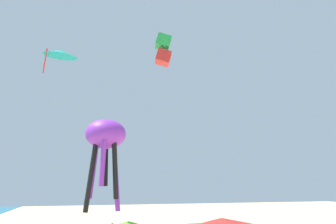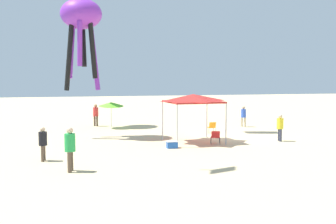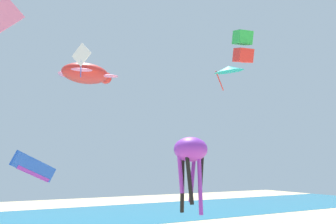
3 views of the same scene
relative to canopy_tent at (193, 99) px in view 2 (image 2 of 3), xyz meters
name	(u,v)px [view 2 (image 2 of 3)]	position (x,y,z in m)	size (l,w,h in m)	color
ground	(230,138)	(1.33, -3.04, -2.74)	(120.00, 120.00, 0.10)	#D6BC8C
canopy_tent	(193,99)	(0.00, 0.00, 0.00)	(3.08, 3.31, 2.96)	#B7B7BC
beach_umbrella	(111,104)	(8.04, 4.11, -0.80)	(1.96, 1.94, 2.14)	silver
folding_chair_left_of_tent	(215,136)	(-1.08, -1.05, -2.21)	(0.75, 0.69, 0.82)	black
folding_chair_right_of_tent	(212,127)	(3.32, -2.50, -2.21)	(0.64, 0.56, 0.82)	black
cooler_box	(172,145)	(-1.69, 1.80, -2.48)	(0.43, 0.63, 0.40)	blue
person_near_umbrella	(96,113)	(9.55, 5.23, -1.62)	(0.43, 0.43, 1.81)	brown
person_kite_handler	(70,146)	(-5.95, 7.41, -1.57)	(0.50, 0.45, 1.90)	brown
person_far_stroller	(243,115)	(6.14, -6.31, -1.70)	(0.40, 0.40, 1.68)	#C6B28C
person_beachcomber	(43,141)	(-3.46, 8.64, -1.72)	(0.44, 0.39, 1.65)	brown
person_by_tent	(280,125)	(-1.06, -5.36, -1.70)	(0.45, 0.40, 1.69)	#33384C
kite_octopus_purple	(81,19)	(3.69, 6.47, 5.08)	(2.68, 2.68, 5.95)	purple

